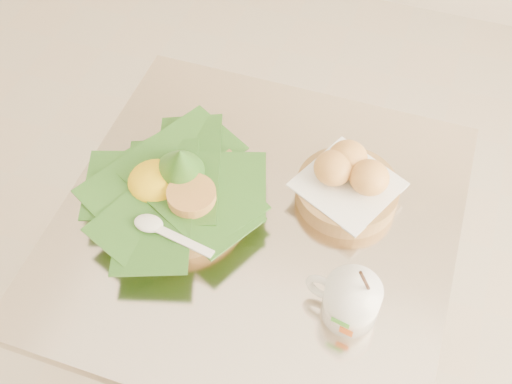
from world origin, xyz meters
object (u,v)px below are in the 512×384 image
(bread_basket, at_px, (348,182))
(coffee_mug, at_px, (350,300))
(cafe_table, at_px, (257,281))
(rice_basket, at_px, (175,186))

(bread_basket, bearing_deg, coffee_mug, -75.52)
(cafe_table, bearing_deg, bread_basket, 37.81)
(rice_basket, distance_m, bread_basket, 0.31)
(rice_basket, height_order, bread_basket, rice_basket)
(rice_basket, distance_m, coffee_mug, 0.37)
(rice_basket, bearing_deg, cafe_table, 2.48)
(cafe_table, bearing_deg, rice_basket, -177.52)
(cafe_table, relative_size, rice_basket, 2.33)
(bread_basket, bearing_deg, cafe_table, -142.19)
(cafe_table, xyz_separation_m, bread_basket, (0.14, 0.11, 0.26))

